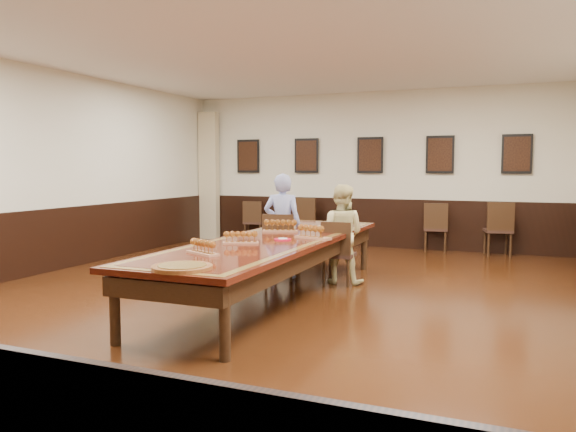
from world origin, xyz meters
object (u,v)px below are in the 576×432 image
at_px(person_woman, 341,234).
at_px(carved_platter, 182,267).
at_px(chair_man, 281,246).
at_px(conference_table, 273,250).
at_px(spare_chair_c, 435,227).
at_px(spare_chair_d, 498,229).
at_px(spare_chair_b, 310,221).
at_px(spare_chair_a, 254,221).
at_px(person_man, 283,226).
at_px(chair_woman, 339,253).

relative_size(person_woman, carved_platter, 2.10).
relative_size(chair_man, conference_table, 0.20).
bearing_deg(conference_table, carved_platter, -86.97).
xyz_separation_m(spare_chair_c, spare_chair_d, (1.15, -0.09, 0.03)).
bearing_deg(chair_man, person_woman, 172.81).
relative_size(spare_chair_c, carved_platter, 1.43).
distance_m(chair_man, person_woman, 0.93).
bearing_deg(person_woman, carved_platter, 80.40).
bearing_deg(spare_chair_b, conference_table, 112.63).
height_order(chair_man, spare_chair_b, spare_chair_b).
bearing_deg(chair_man, spare_chair_d, -139.50).
height_order(spare_chair_a, spare_chair_d, spare_chair_d).
relative_size(spare_chair_a, person_man, 0.58).
distance_m(person_man, person_woman, 0.93).
height_order(chair_man, carved_platter, chair_man).
bearing_deg(chair_woman, person_man, -11.81).
distance_m(conference_table, carved_platter, 2.26).
height_order(spare_chair_a, person_woman, person_woman).
distance_m(chair_man, spare_chair_c, 4.04).
bearing_deg(carved_platter, chair_woman, 82.88).
height_order(chair_woman, person_man, person_man).
bearing_deg(carved_platter, spare_chair_a, 111.04).
bearing_deg(spare_chair_a, chair_man, 108.36).
bearing_deg(chair_woman, spare_chair_d, -121.60).
bearing_deg(spare_chair_b, spare_chair_a, 7.21).
relative_size(spare_chair_c, person_man, 0.61).
xyz_separation_m(spare_chair_c, conference_table, (-1.36, -4.78, 0.13)).
xyz_separation_m(spare_chair_d, conference_table, (-2.52, -4.69, 0.10)).
bearing_deg(spare_chair_a, spare_chair_c, 166.53).
bearing_deg(person_woman, spare_chair_a, -52.02).
relative_size(spare_chair_c, person_woman, 0.68).
height_order(spare_chair_b, spare_chair_c, spare_chair_b).
bearing_deg(spare_chair_c, person_man, 54.32).
distance_m(chair_woman, person_woman, 0.27).
bearing_deg(person_woman, person_man, -5.99).
relative_size(spare_chair_d, carved_platter, 1.51).
xyz_separation_m(chair_woman, carved_platter, (-0.42, -3.34, 0.32)).
distance_m(spare_chair_b, person_woman, 4.05).
distance_m(chair_man, person_man, 0.31).
bearing_deg(person_woman, conference_table, 63.10).
distance_m(chair_man, conference_table, 1.20).
xyz_separation_m(spare_chair_a, spare_chair_b, (1.34, -0.02, 0.05)).
relative_size(spare_chair_a, conference_table, 0.18).
distance_m(spare_chair_c, conference_table, 4.97).
height_order(spare_chair_a, conference_table, spare_chair_a).
relative_size(spare_chair_a, spare_chair_d, 0.89).
bearing_deg(spare_chair_d, chair_woman, 48.30).
bearing_deg(spare_chair_b, carved_platter, 108.99).
height_order(spare_chair_a, spare_chair_b, spare_chair_b).
distance_m(spare_chair_b, spare_chair_c, 2.63).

